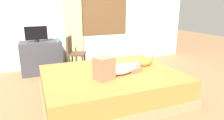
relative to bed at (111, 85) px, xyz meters
name	(u,v)px	position (x,y,z in m)	size (l,w,h in m)	color
ground_plane	(110,98)	(-0.03, -0.03, -0.22)	(16.00, 16.00, 0.00)	olive
back_wall_with_window	(78,9)	(-0.01, 2.23, 1.22)	(6.40, 0.14, 2.90)	silver
bed	(111,85)	(0.00, 0.00, 0.00)	(2.26, 1.80, 0.46)	#997A56
person_lying	(118,68)	(0.05, -0.17, 0.34)	(0.93, 0.50, 0.34)	silver
cat	(144,63)	(0.69, 0.08, 0.30)	(0.36, 0.11, 0.21)	#C67A2D
desk	(42,57)	(-1.01, 1.83, 0.15)	(0.90, 0.56, 0.74)	#38383D
tv_monitor	(36,34)	(-1.07, 1.83, 0.70)	(0.48, 0.10, 0.35)	black
cup	(58,40)	(-0.63, 1.67, 0.56)	(0.07, 0.07, 0.09)	teal
chair_by_desk	(74,52)	(-0.31, 1.54, 0.28)	(0.50, 0.50, 0.86)	#4C3828
curtain_left	(73,15)	(-0.17, 2.11, 1.08)	(0.44, 0.06, 2.61)	#ADCC75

